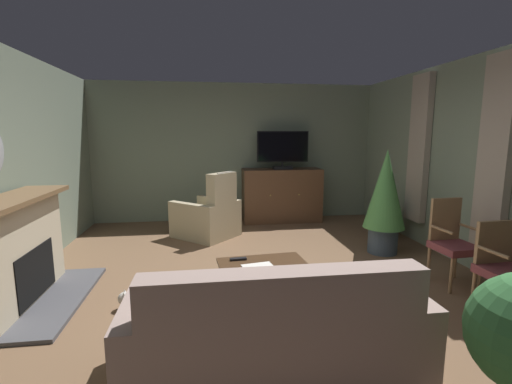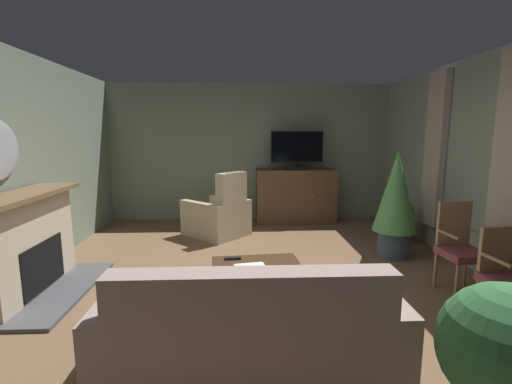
{
  "view_description": "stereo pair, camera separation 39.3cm",
  "coord_description": "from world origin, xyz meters",
  "px_view_note": "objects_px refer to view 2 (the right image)",
  "views": [
    {
      "loc": [
        -0.6,
        -3.83,
        1.73
      ],
      "look_at": [
        -0.02,
        0.26,
        1.05
      ],
      "focal_mm": 25.17,
      "sensor_mm": 36.0,
      "label": 1
    },
    {
      "loc": [
        -0.2,
        -3.87,
        1.73
      ],
      "look_at": [
        -0.02,
        0.26,
        1.05
      ],
      "focal_mm": 25.17,
      "sensor_mm": 36.0,
      "label": 2
    }
  ],
  "objects_px": {
    "tv_cabinet": "(296,197)",
    "fireplace": "(27,247)",
    "tv_remote": "(233,258)",
    "side_chair_beside_plant": "(460,246)",
    "potted_plant_on_hearth_side": "(506,355)",
    "coffee_table": "(256,269)",
    "armchair_beside_cabinet": "(219,216)",
    "folded_newspaper": "(250,267)",
    "potted_plant_tall_palm_by_window": "(398,219)",
    "television": "(297,149)",
    "sofa_floral": "(250,338)",
    "potted_plant_small_fern_corner": "(396,199)",
    "cat": "(143,294)"
  },
  "relations": [
    {
      "from": "tv_cabinet",
      "to": "fireplace",
      "type": "bearing_deg",
      "value": -137.39
    },
    {
      "from": "tv_cabinet",
      "to": "tv_remote",
      "type": "distance_m",
      "value": 3.55
    },
    {
      "from": "side_chair_beside_plant",
      "to": "potted_plant_on_hearth_side",
      "type": "bearing_deg",
      "value": -117.13
    },
    {
      "from": "fireplace",
      "to": "side_chair_beside_plant",
      "type": "height_order",
      "value": "fireplace"
    },
    {
      "from": "coffee_table",
      "to": "armchair_beside_cabinet",
      "type": "bearing_deg",
      "value": 101.49
    },
    {
      "from": "folded_newspaper",
      "to": "tv_cabinet",
      "type": "bearing_deg",
      "value": 64.38
    },
    {
      "from": "tv_cabinet",
      "to": "potted_plant_tall_palm_by_window",
      "type": "xyz_separation_m",
      "value": [
        1.44,
        -1.42,
        -0.11
      ]
    },
    {
      "from": "folded_newspaper",
      "to": "armchair_beside_cabinet",
      "type": "relative_size",
      "value": 0.24
    },
    {
      "from": "fireplace",
      "to": "side_chair_beside_plant",
      "type": "xyz_separation_m",
      "value": [
        4.67,
        -0.15,
        -0.0
      ]
    },
    {
      "from": "fireplace",
      "to": "side_chair_beside_plant",
      "type": "distance_m",
      "value": 4.67
    },
    {
      "from": "television",
      "to": "sofa_floral",
      "type": "height_order",
      "value": "television"
    },
    {
      "from": "tv_remote",
      "to": "sofa_floral",
      "type": "xyz_separation_m",
      "value": [
        0.15,
        -1.22,
        -0.15
      ]
    },
    {
      "from": "tv_remote",
      "to": "tv_cabinet",
      "type": "bearing_deg",
      "value": 65.93
    },
    {
      "from": "fireplace",
      "to": "tv_cabinet",
      "type": "xyz_separation_m",
      "value": [
        3.37,
        3.1,
        -0.03
      ]
    },
    {
      "from": "side_chair_beside_plant",
      "to": "potted_plant_small_fern_corner",
      "type": "distance_m",
      "value": 1.21
    },
    {
      "from": "television",
      "to": "coffee_table",
      "type": "relative_size",
      "value": 1.08
    },
    {
      "from": "coffee_table",
      "to": "folded_newspaper",
      "type": "bearing_deg",
      "value": -126.76
    },
    {
      "from": "sofa_floral",
      "to": "potted_plant_on_hearth_side",
      "type": "xyz_separation_m",
      "value": [
        1.27,
        -0.72,
        0.31
      ]
    },
    {
      "from": "potted_plant_tall_palm_by_window",
      "to": "potted_plant_small_fern_corner",
      "type": "distance_m",
      "value": 0.9
    },
    {
      "from": "potted_plant_tall_palm_by_window",
      "to": "potted_plant_on_hearth_side",
      "type": "distance_m",
      "value": 4.06
    },
    {
      "from": "fireplace",
      "to": "cat",
      "type": "xyz_separation_m",
      "value": [
        1.27,
        -0.26,
        -0.43
      ]
    },
    {
      "from": "potted_plant_on_hearth_side",
      "to": "television",
      "type": "bearing_deg",
      "value": 92.71
    },
    {
      "from": "television",
      "to": "coffee_table",
      "type": "distance_m",
      "value": 3.72
    },
    {
      "from": "television",
      "to": "folded_newspaper",
      "type": "xyz_separation_m",
      "value": [
        -0.99,
        -3.53,
        -0.98
      ]
    },
    {
      "from": "armchair_beside_cabinet",
      "to": "fireplace",
      "type": "bearing_deg",
      "value": -131.22
    },
    {
      "from": "folded_newspaper",
      "to": "potted_plant_small_fern_corner",
      "type": "xyz_separation_m",
      "value": [
        2.06,
        1.48,
        0.39
      ]
    },
    {
      "from": "sofa_floral",
      "to": "potted_plant_tall_palm_by_window",
      "type": "xyz_separation_m",
      "value": [
        2.46,
        3.15,
        0.08
      ]
    },
    {
      "from": "fireplace",
      "to": "tv_remote",
      "type": "distance_m",
      "value": 2.22
    },
    {
      "from": "fireplace",
      "to": "potted_plant_on_hearth_side",
      "type": "bearing_deg",
      "value": -31.3
    },
    {
      "from": "tv_remote",
      "to": "armchair_beside_cabinet",
      "type": "xyz_separation_m",
      "value": [
        -0.29,
        2.44,
        -0.12
      ]
    },
    {
      "from": "tv_cabinet",
      "to": "armchair_beside_cabinet",
      "type": "distance_m",
      "value": 1.73
    },
    {
      "from": "folded_newspaper",
      "to": "potted_plant_on_hearth_side",
      "type": "bearing_deg",
      "value": -64.23
    },
    {
      "from": "tv_cabinet",
      "to": "television",
      "type": "height_order",
      "value": "television"
    },
    {
      "from": "folded_newspaper",
      "to": "potted_plant_tall_palm_by_window",
      "type": "relative_size",
      "value": 0.42
    },
    {
      "from": "armchair_beside_cabinet",
      "to": "coffee_table",
      "type": "bearing_deg",
      "value": -78.51
    },
    {
      "from": "tv_cabinet",
      "to": "television",
      "type": "relative_size",
      "value": 1.54
    },
    {
      "from": "side_chair_beside_plant",
      "to": "cat",
      "type": "xyz_separation_m",
      "value": [
        -3.41,
        -0.11,
        -0.43
      ]
    },
    {
      "from": "tv_remote",
      "to": "potted_plant_small_fern_corner",
      "type": "relative_size",
      "value": 0.11
    },
    {
      "from": "television",
      "to": "armchair_beside_cabinet",
      "type": "distance_m",
      "value": 2.02
    },
    {
      "from": "armchair_beside_cabinet",
      "to": "cat",
      "type": "distance_m",
      "value": 2.54
    },
    {
      "from": "fireplace",
      "to": "tv_remote",
      "type": "bearing_deg",
      "value": -6.53
    },
    {
      "from": "sofa_floral",
      "to": "armchair_beside_cabinet",
      "type": "distance_m",
      "value": 3.69
    },
    {
      "from": "tv_cabinet",
      "to": "potted_plant_small_fern_corner",
      "type": "xyz_separation_m",
      "value": [
        1.06,
        -2.1,
        0.34
      ]
    },
    {
      "from": "tv_remote",
      "to": "coffee_table",
      "type": "bearing_deg",
      "value": -36.62
    },
    {
      "from": "cat",
      "to": "potted_plant_tall_palm_by_window",
      "type": "bearing_deg",
      "value": 28.63
    },
    {
      "from": "television",
      "to": "cat",
      "type": "distance_m",
      "value": 4.14
    },
    {
      "from": "fireplace",
      "to": "potted_plant_small_fern_corner",
      "type": "distance_m",
      "value": 4.56
    },
    {
      "from": "tv_cabinet",
      "to": "cat",
      "type": "height_order",
      "value": "tv_cabinet"
    },
    {
      "from": "cat",
      "to": "potted_plant_on_hearth_side",
      "type": "bearing_deg",
      "value": -39.57
    },
    {
      "from": "coffee_table",
      "to": "armchair_beside_cabinet",
      "type": "xyz_separation_m",
      "value": [
        -0.53,
        2.58,
        -0.06
      ]
    }
  ]
}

